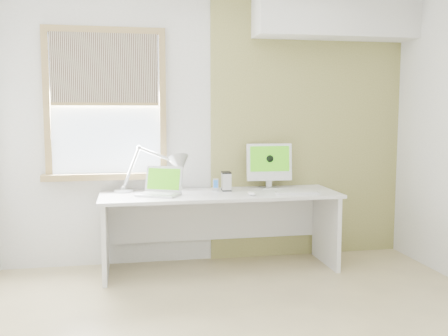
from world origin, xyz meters
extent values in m
cube|color=tan|center=(0.00, 0.00, -0.01)|extent=(4.00, 3.50, 0.02)
cube|color=silver|center=(0.00, 1.76, 1.30)|extent=(4.00, 0.02, 2.60)
cube|color=silver|center=(0.00, -1.76, 1.30)|extent=(4.00, 0.02, 2.60)
cube|color=olive|center=(1.00, 1.74, 1.30)|extent=(2.00, 0.02, 2.60)
cube|color=white|center=(1.20, 1.57, 2.40)|extent=(1.60, 0.40, 0.42)
cube|color=olive|center=(-1.53, 1.72, 1.55)|extent=(0.06, 0.06, 1.42)
cube|color=olive|center=(-0.47, 1.72, 1.55)|extent=(0.06, 0.06, 1.42)
cube|color=olive|center=(-1.00, 1.72, 2.23)|extent=(1.00, 0.06, 0.06)
cube|color=olive|center=(-1.00, 1.70, 0.87)|extent=(1.20, 0.14, 0.06)
cube|color=#D1E2F9|center=(-1.00, 1.74, 1.55)|extent=(1.00, 0.01, 1.30)
cube|color=beige|center=(-1.00, 1.70, 1.88)|extent=(0.98, 0.02, 0.65)
cube|color=olive|center=(-1.00, 1.70, 1.55)|extent=(0.98, 0.03, 0.03)
cube|color=silver|center=(0.03, 1.38, 0.71)|extent=(2.20, 0.70, 0.03)
cube|color=silver|center=(-1.02, 1.38, 0.35)|extent=(0.04, 0.64, 0.70)
cube|color=silver|center=(1.08, 1.38, 0.35)|extent=(0.04, 0.64, 0.70)
cube|color=silver|center=(0.03, 1.70, 0.45)|extent=(2.08, 0.02, 0.48)
cylinder|color=silver|center=(-0.86, 1.61, 0.74)|extent=(0.22, 0.22, 0.03)
sphere|color=silver|center=(-0.86, 1.61, 0.76)|extent=(0.06, 0.06, 0.05)
cylinder|color=silver|center=(-0.78, 1.60, 0.95)|extent=(0.18, 0.06, 0.39)
sphere|color=silver|center=(-0.70, 1.58, 1.14)|extent=(0.06, 0.06, 0.05)
cylinder|color=silver|center=(-0.54, 1.53, 1.08)|extent=(0.35, 0.14, 0.15)
sphere|color=silver|center=(-0.37, 1.47, 1.02)|extent=(0.05, 0.05, 0.04)
cone|color=silver|center=(-0.34, 1.47, 0.99)|extent=(0.25, 0.29, 0.24)
cube|color=silver|center=(-0.54, 1.35, 0.74)|extent=(0.43, 0.38, 0.02)
cube|color=#B2B5B7|center=(-0.54, 1.35, 0.75)|extent=(0.34, 0.27, 0.00)
cube|color=silver|center=(-0.49, 1.46, 0.86)|extent=(0.35, 0.23, 0.23)
cube|color=#37900D|center=(-0.49, 1.45, 0.86)|extent=(0.30, 0.19, 0.19)
cylinder|color=silver|center=(0.00, 1.49, 0.74)|extent=(0.07, 0.07, 0.02)
cube|color=silver|center=(0.00, 1.49, 0.80)|extent=(0.05, 0.02, 0.10)
cube|color=#194C99|center=(0.00, 1.48, 0.80)|extent=(0.04, 0.01, 0.07)
cube|color=silver|center=(0.11, 1.51, 0.82)|extent=(0.09, 0.14, 0.18)
cube|color=black|center=(0.11, 1.51, 0.90)|extent=(0.10, 0.14, 0.01)
cube|color=black|center=(0.11, 1.51, 0.74)|extent=(0.10, 0.14, 0.01)
cube|color=silver|center=(0.56, 1.59, 0.74)|extent=(0.17, 0.15, 0.01)
cube|color=silver|center=(0.56, 1.62, 0.81)|extent=(0.06, 0.02, 0.15)
cube|color=white|center=(0.56, 1.61, 0.98)|extent=(0.45, 0.09, 0.37)
cube|color=#37900D|center=(0.56, 1.58, 1.02)|extent=(0.39, 0.04, 0.25)
cylinder|color=black|center=(0.56, 1.58, 1.02)|extent=(0.07, 0.01, 0.07)
cube|color=white|center=(0.71, 1.19, 0.74)|extent=(0.41, 0.15, 0.01)
cube|color=white|center=(0.71, 1.19, 0.75)|extent=(0.38, 0.12, 0.00)
ellipsoid|color=white|center=(0.29, 1.19, 0.75)|extent=(0.08, 0.12, 0.03)
camera|label=1|loc=(-0.82, -3.21, 1.49)|focal=40.86mm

